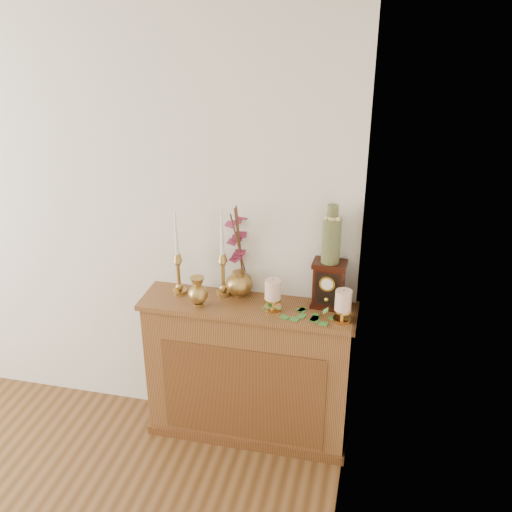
% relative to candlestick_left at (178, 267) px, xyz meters
% --- Properties ---
extents(console_shelf, '(1.24, 0.34, 0.93)m').
position_rel_candlestick_left_xyz_m(console_shelf, '(0.42, -0.04, -0.66)').
color(console_shelf, brown).
rests_on(console_shelf, ground).
extents(candlestick_left, '(0.09, 0.09, 0.51)m').
position_rel_candlestick_left_xyz_m(candlestick_left, '(0.00, 0.00, 0.00)').
color(candlestick_left, '#B59048').
rests_on(candlestick_left, console_shelf).
extents(candlestick_center, '(0.09, 0.09, 0.53)m').
position_rel_candlestick_left_xyz_m(candlestick_center, '(0.26, 0.04, 0.01)').
color(candlestick_center, '#B59048').
rests_on(candlestick_center, console_shelf).
extents(bud_vase, '(0.11, 0.11, 0.18)m').
position_rel_candlestick_left_xyz_m(bud_vase, '(0.16, -0.12, -0.08)').
color(bud_vase, '#B59048').
rests_on(bud_vase, console_shelf).
extents(ginger_jar, '(0.23, 0.25, 0.58)m').
position_rel_candlestick_left_xyz_m(ginger_jar, '(0.34, 0.09, 0.09)').
color(ginger_jar, '#B59048').
rests_on(ginger_jar, console_shelf).
extents(pillar_candle_left, '(0.10, 0.10, 0.19)m').
position_rel_candlestick_left_xyz_m(pillar_candle_left, '(0.57, -0.06, -0.07)').
color(pillar_candle_left, gold).
rests_on(pillar_candle_left, console_shelf).
extents(pillar_candle_right, '(0.10, 0.10, 0.19)m').
position_rel_candlestick_left_xyz_m(pillar_candle_right, '(0.96, -0.10, -0.07)').
color(pillar_candle_right, gold).
rests_on(pillar_candle_right, console_shelf).
extents(ivy_garland, '(0.45, 0.21, 0.08)m').
position_rel_candlestick_left_xyz_m(ivy_garland, '(0.72, -0.11, -0.16)').
color(ivy_garland, '#38772D').
rests_on(ivy_garland, console_shelf).
extents(mantel_clock, '(0.19, 0.14, 0.27)m').
position_rel_candlestick_left_xyz_m(mantel_clock, '(0.87, 0.04, -0.03)').
color(mantel_clock, black).
rests_on(mantel_clock, console_shelf).
extents(ceramic_vase, '(0.10, 0.10, 0.33)m').
position_rel_candlestick_left_xyz_m(ceramic_vase, '(0.87, 0.05, 0.25)').
color(ceramic_vase, '#1A352A').
rests_on(ceramic_vase, mantel_clock).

